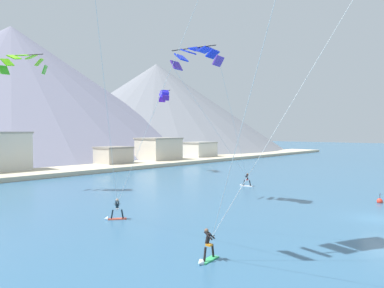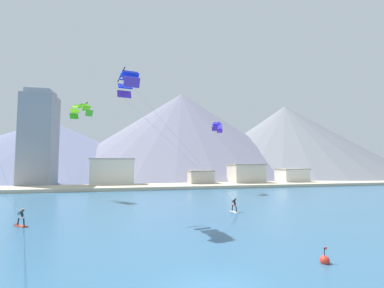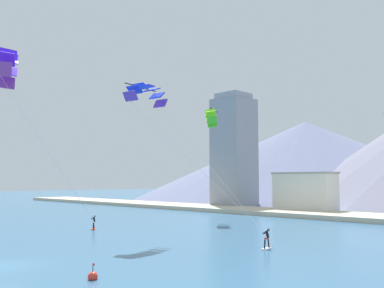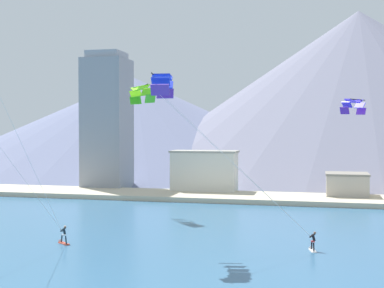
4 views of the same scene
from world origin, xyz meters
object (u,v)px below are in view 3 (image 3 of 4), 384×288
Objects in this scene: kitesurfer_mid_center at (268,242)px; race_marker_buoy at (93,277)px; kitesurfer_near_lead at (94,225)px; parafoil_kite_mid_center at (147,93)px; parafoil_kite_distant_low_drift at (211,116)px; parafoil_kite_near_lead at (7,65)px.

kitesurfer_mid_center is 15.91m from race_marker_buoy.
kitesurfer_near_lead is 16.63m from parafoil_kite_mid_center.
parafoil_kite_distant_low_drift reaches higher than kitesurfer_near_lead.
parafoil_kite_distant_low_drift is at bearing 122.32° from race_marker_buoy.
race_marker_buoy is (25.21, -4.71, -17.76)m from parafoil_kite_near_lead.
parafoil_kite_distant_low_drift is (5.02, 27.20, -3.15)m from parafoil_kite_near_lead.
parafoil_kite_mid_center is at bearing -167.79° from kitesurfer_mid_center.
kitesurfer_near_lead is 19.91m from parafoil_kite_near_lead.
parafoil_kite_mid_center is at bearing 32.43° from parafoil_kite_near_lead.
kitesurfer_near_lead reaches higher than race_marker_buoy.
parafoil_kite_distant_low_drift is at bearing 142.33° from kitesurfer_mid_center.
kitesurfer_mid_center is 1.75× the size of race_marker_buoy.
race_marker_buoy is at bearing -57.68° from parafoil_kite_distant_low_drift.
kitesurfer_near_lead is 22.01m from kitesurfer_mid_center.
kitesurfer_mid_center is at bearing 88.05° from race_marker_buoy.
race_marker_buoy is at bearing -91.95° from kitesurfer_mid_center.
race_marker_buoy is (11.80, -13.23, -13.94)m from parafoil_kite_mid_center.
parafoil_kite_mid_center is 22.55m from race_marker_buoy.
kitesurfer_mid_center reaches higher than race_marker_buoy.
parafoil_kite_distant_low_drift reaches higher than parafoil_kite_mid_center.
kitesurfer_near_lead is 25.26m from race_marker_buoy.
kitesurfer_mid_center is at bearing -37.67° from parafoil_kite_distant_low_drift.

